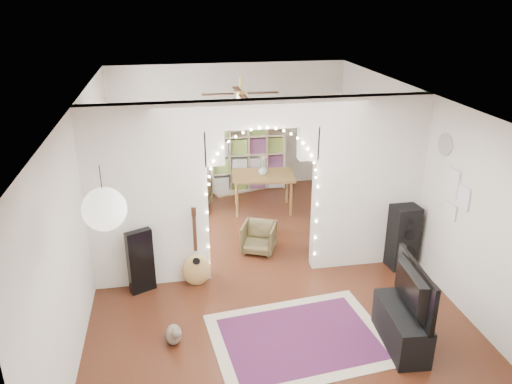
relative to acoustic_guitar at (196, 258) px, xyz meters
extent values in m
plane|color=black|center=(1.02, 0.25, -0.47)|extent=(7.50, 7.50, 0.00)
cube|color=white|center=(1.02, 0.25, 2.23)|extent=(5.00, 7.50, 0.02)
cube|color=silver|center=(1.02, 4.00, 0.88)|extent=(5.00, 0.02, 2.70)
cube|color=silver|center=(1.02, -3.50, 0.88)|extent=(5.00, 0.02, 2.70)
cube|color=silver|center=(-1.48, 0.25, 0.88)|extent=(0.02, 7.50, 2.70)
cube|color=silver|center=(3.52, 0.25, 0.88)|extent=(0.02, 7.50, 2.70)
cube|color=silver|center=(-0.63, 0.25, 0.88)|extent=(1.70, 0.20, 2.70)
cube|color=silver|center=(2.67, 0.25, 0.88)|extent=(1.70, 0.20, 2.70)
cube|color=silver|center=(1.02, 0.25, 2.03)|extent=(1.60, 0.20, 0.40)
cube|color=white|center=(-1.45, 2.05, 1.03)|extent=(0.04, 1.20, 1.40)
cylinder|color=white|center=(3.50, -0.35, 1.63)|extent=(0.03, 0.31, 0.31)
sphere|color=white|center=(-0.88, -2.15, 1.78)|extent=(0.40, 0.40, 0.40)
cube|color=maroon|center=(1.18, -1.47, -0.46)|extent=(2.33, 1.86, 0.02)
cube|color=black|center=(-0.79, 0.00, 0.02)|extent=(0.39, 0.27, 0.97)
ellipsoid|color=#AD8245|center=(0.00, 0.00, -0.02)|extent=(0.45, 0.23, 0.51)
cube|color=#311C0D|center=(0.00, 0.00, 0.41)|extent=(0.05, 0.04, 0.59)
cube|color=#311C0D|center=(0.00, 0.00, 0.73)|extent=(0.07, 0.04, 0.13)
ellipsoid|color=brown|center=(-0.37, -1.25, -0.36)|extent=(0.27, 0.35, 0.22)
sphere|color=brown|center=(-0.34, -1.37, -0.25)|extent=(0.16, 0.16, 0.13)
cone|color=brown|center=(-0.37, -1.37, -0.18)|extent=(0.04, 0.04, 0.05)
cone|color=brown|center=(-0.31, -1.37, -0.18)|extent=(0.04, 0.04, 0.05)
cylinder|color=brown|center=(-0.42, -1.09, -0.43)|extent=(0.08, 0.21, 0.07)
cube|color=black|center=(3.22, 0.00, 0.05)|extent=(0.43, 0.38, 1.03)
cylinder|color=black|center=(3.23, -0.18, -0.18)|extent=(0.30, 0.05, 0.30)
cylinder|color=black|center=(3.23, -0.18, 0.16)|extent=(0.16, 0.03, 0.16)
cylinder|color=black|center=(3.23, -0.18, 0.39)|extent=(0.09, 0.03, 0.09)
cube|color=black|center=(2.38, -1.78, -0.22)|extent=(0.47, 1.03, 0.50)
imported|color=black|center=(2.38, -1.78, 0.34)|extent=(0.22, 1.08, 0.62)
cube|color=beige|center=(1.37, 3.75, 0.35)|extent=(1.65, 0.88, 1.64)
cube|color=brown|center=(1.48, 2.53, 0.26)|extent=(1.28, 0.93, 0.05)
cylinder|color=brown|center=(0.93, 2.27, -0.11)|extent=(0.05, 0.05, 0.70)
cylinder|color=brown|center=(1.96, 2.16, -0.11)|extent=(0.05, 0.05, 0.70)
cylinder|color=brown|center=(1.00, 2.91, -0.11)|extent=(0.05, 0.05, 0.70)
cylinder|color=brown|center=(2.03, 2.79, -0.11)|extent=(0.05, 0.05, 0.70)
imported|color=silver|center=(1.48, 2.53, 0.38)|extent=(0.20, 0.20, 0.19)
imported|color=brown|center=(0.14, 2.93, -0.19)|extent=(0.79, 0.80, 0.56)
imported|color=brown|center=(1.09, 0.88, -0.22)|extent=(0.70, 0.71, 0.50)
camera|label=1|loc=(-0.26, -6.43, 3.61)|focal=35.00mm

